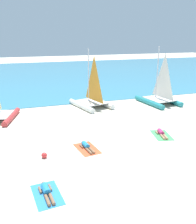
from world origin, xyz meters
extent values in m
plane|color=beige|center=(0.00, 10.00, 0.00)|extent=(120.00, 120.00, 0.00)
cube|color=teal|center=(0.00, 32.50, 0.03)|extent=(120.00, 40.00, 0.05)
cylinder|color=white|center=(0.17, 10.95, 0.23)|extent=(1.45, 4.07, 0.47)
cylinder|color=white|center=(2.25, 11.48, 0.23)|extent=(1.45, 4.07, 0.47)
cube|color=silver|center=(1.26, 11.03, 0.50)|extent=(2.72, 3.06, 0.06)
cylinder|color=silver|center=(1.12, 11.59, 2.90)|extent=(0.10, 0.10, 4.86)
pyramid|color=orange|center=(1.35, 10.66, 2.75)|extent=(0.58, 2.09, 4.08)
cylinder|color=#CC3838|center=(-5.95, 9.69, 0.22)|extent=(1.46, 3.74, 0.43)
cylinder|color=teal|center=(6.71, 10.02, 0.24)|extent=(0.96, 4.22, 0.48)
cylinder|color=teal|center=(8.89, 10.27, 0.24)|extent=(0.96, 4.22, 0.48)
cube|color=silver|center=(7.82, 9.95, 0.51)|extent=(2.50, 2.92, 0.06)
cylinder|color=silver|center=(7.75, 10.54, 2.98)|extent=(0.10, 0.10, 5.00)
pyramid|color=white|center=(7.87, 9.56, 2.83)|extent=(0.32, 2.19, 4.20)
cube|color=#338CD8|center=(-4.62, -1.24, 0.01)|extent=(1.27, 1.99, 0.01)
cylinder|color=#268CCC|center=(-4.64, -1.04, 0.16)|extent=(0.36, 0.64, 0.30)
sphere|color=#8C6647|center=(-4.68, -0.63, 0.16)|extent=(0.22, 0.22, 0.22)
cylinder|color=#8C6647|center=(-4.67, -1.69, 0.08)|extent=(0.21, 0.79, 0.14)
cylinder|color=#8C6647|center=(-4.49, -1.68, 0.08)|extent=(0.21, 0.79, 0.14)
cylinder|color=#8C6647|center=(-4.87, -0.90, 0.07)|extent=(0.14, 0.46, 0.10)
cylinder|color=#8C6647|center=(-4.44, -0.86, 0.07)|extent=(0.14, 0.46, 0.10)
cube|color=#EA5933|center=(-1.75, 2.51, 0.01)|extent=(1.34, 2.03, 0.01)
cylinder|color=#268CCC|center=(-1.78, 2.70, 0.16)|extent=(0.38, 0.65, 0.30)
sphere|color=#8C6647|center=(-1.83, 3.11, 0.16)|extent=(0.22, 0.22, 0.22)
cylinder|color=#8C6647|center=(-1.78, 2.05, 0.08)|extent=(0.24, 0.79, 0.14)
cylinder|color=#8C6647|center=(-1.60, 2.07, 0.08)|extent=(0.24, 0.79, 0.14)
cylinder|color=#8C6647|center=(-2.02, 2.83, 0.07)|extent=(0.16, 0.46, 0.10)
cylinder|color=#8C6647|center=(-1.58, 2.89, 0.07)|extent=(0.16, 0.46, 0.10)
cube|color=#4CB266|center=(3.60, 2.89, 0.01)|extent=(1.51, 2.10, 0.01)
cylinder|color=#D83372|center=(3.65, 3.08, 0.16)|extent=(0.44, 0.67, 0.30)
sphere|color=tan|center=(3.75, 3.48, 0.16)|extent=(0.22, 0.22, 0.22)
cylinder|color=tan|center=(3.41, 2.47, 0.08)|extent=(0.32, 0.79, 0.14)
cylinder|color=tan|center=(3.59, 2.43, 0.08)|extent=(0.32, 0.79, 0.14)
cylinder|color=tan|center=(3.47, 3.28, 0.07)|extent=(0.20, 0.46, 0.10)
cylinder|color=tan|center=(3.90, 3.18, 0.07)|extent=(0.20, 0.46, 0.10)
sphere|color=red|center=(-4.30, 2.16, 0.16)|extent=(0.32, 0.32, 0.32)
camera|label=1|loc=(-5.50, -10.51, 6.49)|focal=40.06mm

